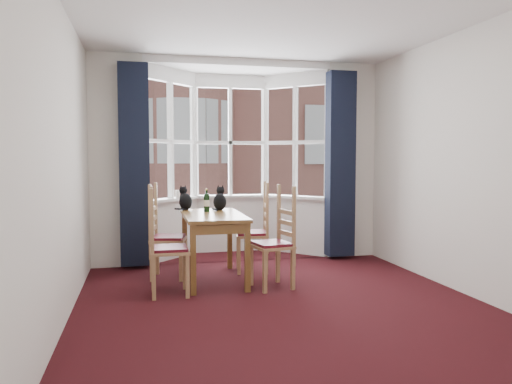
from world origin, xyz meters
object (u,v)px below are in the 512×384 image
object	(u,v)px
chair_left_far	(161,239)
cat_left	(185,200)
chair_right_near	(279,245)
candle_tall	(178,194)
chair_left_near	(161,251)
chair_right_far	(259,234)
dining_table	(213,223)
cat_right	(220,200)
wine_bottle	(207,202)

from	to	relation	value
chair_left_far	cat_left	xyz separation A→B (m)	(0.32, 0.28, 0.44)
chair_right_near	candle_tall	world-z (taller)	candle_tall
chair_right_near	cat_left	xyz separation A→B (m)	(-0.95, 1.00, 0.44)
chair_left_near	chair_right_far	distance (m)	1.52
cat_left	dining_table	bearing A→B (deg)	-63.05
chair_left_near	cat_right	bearing A→B (deg)	50.18
dining_table	cat_left	world-z (taller)	cat_left
chair_right_near	wine_bottle	xyz separation A→B (m)	(-0.72, 0.72, 0.44)
chair_left_near	chair_right_far	world-z (taller)	same
dining_table	wine_bottle	distance (m)	0.35
chair_left_far	cat_right	world-z (taller)	cat_right
dining_table	chair_right_near	bearing A→B (deg)	-34.07
chair_right_near	wine_bottle	size ratio (longest dim) A/B	3.30
chair_left_far	wine_bottle	bearing A→B (deg)	0.09
cat_left	chair_right_far	bearing A→B (deg)	-12.58
candle_tall	dining_table	bearing A→B (deg)	-77.31
cat_left	cat_right	xyz separation A→B (m)	(0.42, -0.12, -0.00)
chair_right_far	dining_table	bearing A→B (deg)	-151.80
dining_table	chair_right_far	world-z (taller)	chair_right_far
chair_right_near	cat_right	bearing A→B (deg)	121.02
chair_right_near	chair_left_near	bearing A→B (deg)	-177.80
wine_bottle	candle_tall	size ratio (longest dim) A/B	2.49
cat_left	wine_bottle	world-z (taller)	cat_left
chair_left_near	chair_right_far	xyz separation A→B (m)	(1.26, 0.85, 0.00)
chair_left_far	cat_left	bearing A→B (deg)	41.33
chair_left_far	cat_left	distance (m)	0.61
chair_right_far	wine_bottle	xyz separation A→B (m)	(-0.68, -0.08, 0.44)
chair_left_near	cat_right	world-z (taller)	cat_right
dining_table	chair_left_near	size ratio (longest dim) A/B	1.39
chair_right_far	wine_bottle	bearing A→B (deg)	-173.41
wine_bottle	candle_tall	xyz separation A→B (m)	(-0.27, 1.13, 0.01)
dining_table	chair_right_far	distance (m)	0.75
chair_right_far	cat_left	world-z (taller)	cat_left
chair_left_far	candle_tall	size ratio (longest dim) A/B	8.19
chair_right_far	candle_tall	bearing A→B (deg)	132.09
chair_left_far	wine_bottle	world-z (taller)	wine_bottle
chair_left_near	cat_left	size ratio (longest dim) A/B	2.89
candle_tall	cat_left	bearing A→B (deg)	-87.52
chair_left_near	cat_right	size ratio (longest dim) A/B	2.89
dining_table	candle_tall	size ratio (longest dim) A/B	11.42
dining_table	chair_left_far	bearing A→B (deg)	156.38
chair_left_near	cat_left	xyz separation A→B (m)	(0.35, 1.05, 0.44)
candle_tall	chair_right_far	bearing A→B (deg)	-47.91
cat_right	chair_left_far	bearing A→B (deg)	-167.73
wine_bottle	chair_right_near	bearing A→B (deg)	-45.05
chair_left_far	dining_table	bearing A→B (deg)	-23.62
cat_left	wine_bottle	distance (m)	0.37
dining_table	chair_right_near	world-z (taller)	chair_right_near
dining_table	chair_left_far	size ratio (longest dim) A/B	1.39
chair_right_far	cat_right	world-z (taller)	cat_right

